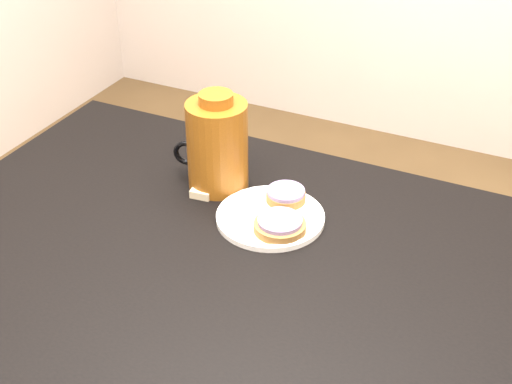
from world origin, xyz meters
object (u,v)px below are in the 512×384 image
(teabag_pouch, at_px, (202,193))
(bagel_package, at_px, (217,144))
(plate, at_px, (270,216))
(bagel_front, at_px, (280,225))
(bagel_back, at_px, (286,195))
(mug, at_px, (214,157))
(table, at_px, (248,293))

(teabag_pouch, bearing_deg, bagel_package, 78.60)
(plate, height_order, bagel_front, bagel_front)
(plate, xyz_separation_m, teabag_pouch, (-0.17, 0.02, 0.00))
(bagel_back, distance_m, mug, 0.19)
(bagel_back, bearing_deg, bagel_package, 176.66)
(mug, bearing_deg, bagel_front, -47.75)
(plate, distance_m, bagel_package, 0.20)
(teabag_pouch, bearing_deg, table, -39.51)
(table, distance_m, plate, 0.17)
(plate, xyz_separation_m, bagel_package, (-0.16, 0.07, 0.10))
(mug, height_order, teabag_pouch, mug)
(table, relative_size, plate, 6.17)
(table, xyz_separation_m, bagel_front, (0.02, 0.10, 0.11))
(bagel_front, bearing_deg, mug, 148.68)
(mug, bearing_deg, bagel_package, -61.49)
(teabag_pouch, bearing_deg, bagel_back, 14.95)
(mug, bearing_deg, bagel_back, -25.63)
(plate, bearing_deg, bagel_package, 155.42)
(bagel_back, height_order, bagel_front, same)
(table, relative_size, bagel_front, 9.80)
(mug, relative_size, teabag_pouch, 3.49)
(teabag_pouch, bearing_deg, bagel_front, -14.78)
(plate, height_order, bagel_back, bagel_back)
(plate, relative_size, teabag_pouch, 5.04)
(table, xyz_separation_m, bagel_back, (-0.01, 0.21, 0.11))
(bagel_back, height_order, bagel_package, bagel_package)
(bagel_package, bearing_deg, mug, 134.94)
(bagel_package, bearing_deg, teabag_pouch, -101.40)
(bagel_back, bearing_deg, bagel_front, -72.77)
(mug, bearing_deg, teabag_pouch, -99.83)
(table, distance_m, bagel_back, 0.23)
(bagel_front, height_order, bagel_package, bagel_package)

